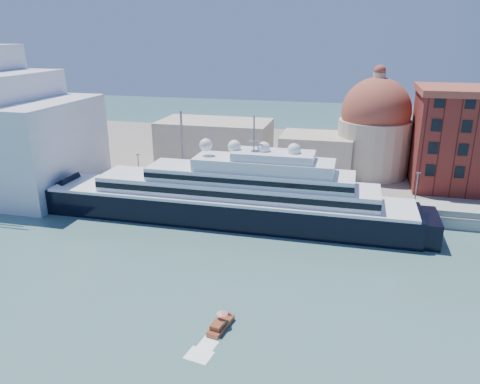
# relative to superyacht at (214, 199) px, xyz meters

# --- Properties ---
(ground) EXTENTS (400.00, 400.00, 0.00)m
(ground) POSITION_rel_superyacht_xyz_m (9.59, -23.00, -4.41)
(ground) COLOR #38615A
(ground) RESTS_ON ground
(quay) EXTENTS (180.00, 10.00, 2.50)m
(quay) POSITION_rel_superyacht_xyz_m (9.59, 11.00, -3.16)
(quay) COLOR gray
(quay) RESTS_ON ground
(land) EXTENTS (260.00, 72.00, 2.00)m
(land) POSITION_rel_superyacht_xyz_m (9.59, 52.00, -3.41)
(land) COLOR slate
(land) RESTS_ON ground
(quay_fence) EXTENTS (180.00, 0.10, 1.20)m
(quay_fence) POSITION_rel_superyacht_xyz_m (9.59, 6.50, -1.31)
(quay_fence) COLOR slate
(quay_fence) RESTS_ON quay
(superyacht) EXTENTS (85.53, 11.86, 25.56)m
(superyacht) POSITION_rel_superyacht_xyz_m (0.00, 0.00, 0.00)
(superyacht) COLOR black
(superyacht) RESTS_ON ground
(service_barge) EXTENTS (11.39, 6.73, 2.43)m
(service_barge) POSITION_rel_superyacht_xyz_m (-25.47, -2.21, -3.71)
(service_barge) COLOR white
(service_barge) RESTS_ON ground
(water_taxi) EXTENTS (2.57, 5.34, 2.43)m
(water_taxi) POSITION_rel_superyacht_xyz_m (11.71, -36.02, -3.83)
(water_taxi) COLOR brown
(water_taxi) RESTS_ON ground
(church) EXTENTS (66.00, 18.00, 25.50)m
(church) POSITION_rel_superyacht_xyz_m (15.98, 34.72, 6.50)
(church) COLOR beige
(church) RESTS_ON land
(lamp_posts) EXTENTS (120.80, 2.40, 18.00)m
(lamp_posts) POSITION_rel_superyacht_xyz_m (-3.07, 9.27, 5.43)
(lamp_posts) COLOR slate
(lamp_posts) RESTS_ON quay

